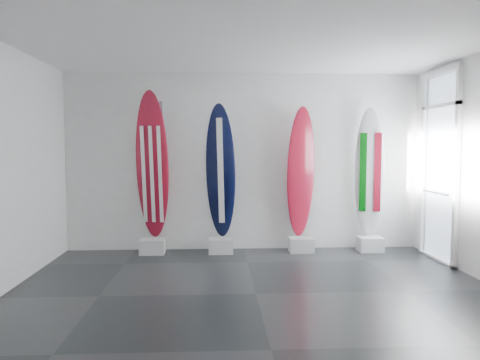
{
  "coord_description": "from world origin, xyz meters",
  "views": [
    {
      "loc": [
        -0.47,
        -5.42,
        1.74
      ],
      "look_at": [
        -0.12,
        1.4,
        1.27
      ],
      "focal_mm": 34.78,
      "sensor_mm": 36.0,
      "label": 1
    }
  ],
  "objects": [
    {
      "name": "ceiling",
      "position": [
        0.0,
        0.0,
        3.0
      ],
      "size": [
        6.0,
        6.0,
        0.0
      ],
      "primitive_type": "plane",
      "rotation": [
        3.14,
        0.0,
        0.0
      ],
      "color": "white",
      "rests_on": "wall_back"
    },
    {
      "name": "floor",
      "position": [
        0.0,
        0.0,
        0.0
      ],
      "size": [
        6.0,
        6.0,
        0.0
      ],
      "primitive_type": "plane",
      "color": "black",
      "rests_on": "ground"
    },
    {
      "name": "surfboard_navy",
      "position": [
        -0.4,
        2.28,
        1.35
      ],
      "size": [
        0.56,
        0.41,
        2.23
      ],
      "primitive_type": "ellipsoid",
      "rotation": [
        0.09,
        0.0,
        -0.28
      ],
      "color": "black",
      "rests_on": "display_block_navy"
    },
    {
      "name": "surfboard_usa",
      "position": [
        -1.52,
        2.28,
        1.45
      ],
      "size": [
        0.6,
        0.41,
        2.44
      ],
      "primitive_type": "ellipsoid",
      "rotation": [
        0.1,
        0.0,
        -0.17
      ],
      "color": "maroon",
      "rests_on": "display_block_usa"
    },
    {
      "name": "wall_back",
      "position": [
        0.0,
        2.5,
        1.5
      ],
      "size": [
        6.0,
        0.0,
        6.0
      ],
      "primitive_type": "plane",
      "rotation": [
        1.57,
        0.0,
        0.0
      ],
      "color": "silver",
      "rests_on": "ground"
    },
    {
      "name": "surfboard_swiss",
      "position": [
        0.95,
        2.28,
        1.33
      ],
      "size": [
        0.53,
        0.32,
        2.19
      ],
      "primitive_type": "ellipsoid",
      "rotation": [
        0.06,
        0.0,
        0.26
      ],
      "color": "maroon",
      "rests_on": "display_block_swiss"
    },
    {
      "name": "glass_door",
      "position": [
        2.97,
        1.55,
        1.43
      ],
      "size": [
        0.12,
        1.16,
        2.85
      ],
      "primitive_type": null,
      "color": "white",
      "rests_on": "floor"
    },
    {
      "name": "display_block_italy",
      "position": [
        2.12,
        2.18,
        0.12
      ],
      "size": [
        0.4,
        0.3,
        0.24
      ],
      "primitive_type": "cube",
      "color": "silver",
      "rests_on": "floor"
    },
    {
      "name": "display_block_navy",
      "position": [
        -0.4,
        2.18,
        0.12
      ],
      "size": [
        0.4,
        0.3,
        0.24
      ],
      "primitive_type": "cube",
      "color": "silver",
      "rests_on": "floor"
    },
    {
      "name": "wall_front",
      "position": [
        0.0,
        -2.5,
        1.5
      ],
      "size": [
        6.0,
        0.0,
        6.0
      ],
      "primitive_type": "plane",
      "rotation": [
        -1.57,
        0.0,
        0.0
      ],
      "color": "silver",
      "rests_on": "ground"
    },
    {
      "name": "surfboard_italy",
      "position": [
        2.12,
        2.28,
        1.33
      ],
      "size": [
        0.52,
        0.3,
        2.18
      ],
      "primitive_type": "ellipsoid",
      "rotation": [
        0.05,
        0.0,
        -0.27
      ],
      "color": "white",
      "rests_on": "display_block_italy"
    },
    {
      "name": "display_block_usa",
      "position": [
        -1.52,
        2.18,
        0.12
      ],
      "size": [
        0.4,
        0.3,
        0.24
      ],
      "primitive_type": "cube",
      "color": "silver",
      "rests_on": "floor"
    },
    {
      "name": "display_block_swiss",
      "position": [
        0.95,
        2.18,
        0.12
      ],
      "size": [
        0.4,
        0.3,
        0.24
      ],
      "primitive_type": "cube",
      "color": "silver",
      "rests_on": "floor"
    },
    {
      "name": "wall_outlet",
      "position": [
        -2.45,
        2.48,
        0.35
      ],
      "size": [
        0.09,
        0.02,
        0.13
      ],
      "primitive_type": "cube",
      "color": "silver",
      "rests_on": "wall_back"
    }
  ]
}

